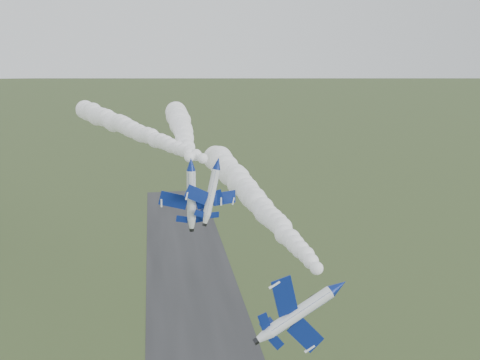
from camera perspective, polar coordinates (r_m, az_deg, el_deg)
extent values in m
cylinder|color=white|center=(68.33, 10.42, -11.11)|extent=(3.42, 9.09, 2.14)
cone|color=navy|center=(63.99, 12.83, -13.08)|extent=(2.46, 2.61, 2.14)
cone|color=white|center=(72.66, 8.41, -9.43)|extent=(2.39, 2.20, 2.14)
cylinder|color=black|center=(73.53, 8.04, -9.12)|extent=(1.16, 0.79, 1.08)
ellipsoid|color=black|center=(66.66, 11.78, -11.60)|extent=(1.86, 3.22, 1.43)
cube|color=navy|center=(67.19, 8.96, -8.94)|extent=(2.72, 2.86, 4.38)
cube|color=navy|center=(70.84, 10.96, -12.78)|extent=(2.72, 2.86, 4.38)
cube|color=navy|center=(70.97, 8.22, -8.70)|extent=(1.23, 1.31, 1.92)
cube|color=navy|center=(72.83, 9.26, -10.70)|extent=(1.23, 1.31, 1.92)
cube|color=navy|center=(71.95, 9.73, -9.18)|extent=(2.35, 1.98, 1.19)
cylinder|color=white|center=(88.00, -5.25, 1.69)|extent=(1.76, 8.39, 1.51)
cone|color=navy|center=(82.87, -5.09, 0.91)|extent=(1.57, 2.23, 1.51)
cone|color=white|center=(92.95, -5.39, 2.37)|extent=(1.56, 1.83, 1.51)
cylinder|color=black|center=(93.92, -5.41, 2.49)|extent=(0.78, 0.62, 0.76)
ellipsoid|color=black|center=(85.78, -5.19, 1.75)|extent=(1.09, 2.89, 1.01)
cube|color=navy|center=(88.74, -7.20, 1.67)|extent=(4.64, 2.52, 0.19)
cube|color=navy|center=(88.98, -3.35, 1.75)|extent=(4.64, 2.52, 0.19)
cube|color=navy|center=(92.03, -6.35, 2.24)|extent=(2.02, 1.15, 0.12)
cube|color=navy|center=(92.15, -4.38, 2.27)|extent=(2.02, 1.15, 0.12)
cube|color=navy|center=(91.58, -5.37, 3.01)|extent=(0.19, 1.59, 2.19)
cylinder|color=white|center=(88.36, -2.41, 1.78)|extent=(4.64, 7.73, 1.68)
cone|color=navy|center=(84.32, -0.72, 1.18)|extent=(2.35, 2.52, 1.68)
cone|color=white|center=(92.33, -3.90, 2.30)|extent=(2.20, 2.19, 1.68)
cylinder|color=black|center=(93.11, -4.18, 2.40)|extent=(1.00, 0.85, 0.85)
ellipsoid|color=black|center=(86.66, -1.67, 1.87)|extent=(2.09, 2.87, 1.12)
cube|color=navy|center=(87.56, -4.18, 2.01)|extent=(4.66, 3.67, 1.18)
cube|color=navy|center=(90.49, -1.21, 1.55)|extent=(4.66, 3.67, 1.18)
cube|color=navy|center=(90.87, -4.43, 2.33)|extent=(2.05, 1.65, 0.55)
cube|color=navy|center=(92.39, -2.88, 2.09)|extent=(2.05, 1.65, 0.55)
cube|color=navy|center=(91.34, -3.43, 2.92)|extent=(1.15, 1.59, 1.98)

